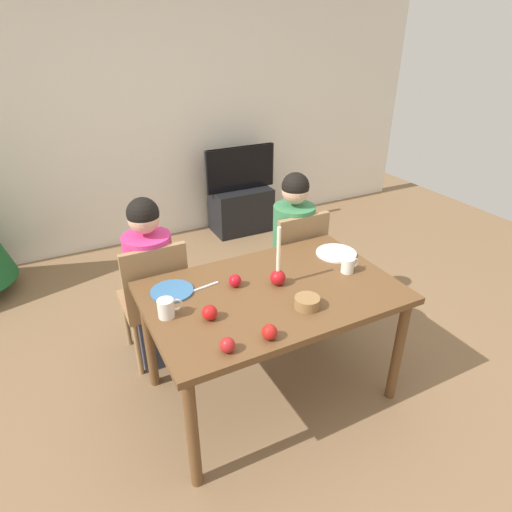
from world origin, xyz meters
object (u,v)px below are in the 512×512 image
object	(u,v)px
chair_right	(295,260)
person_right_child	(293,251)
apple_by_left_plate	(235,281)
apple_far_edge	(227,345)
tv_stand	(241,210)
mug_left	(167,308)
apple_near_candle	(269,332)
candle_centerpiece	(278,273)
bowl_walnuts	(307,302)
plate_left	(172,291)
apple_by_right_mug	(210,313)
chair_left	(155,296)
dining_table	(272,302)
mug_right	(348,265)
tv	(240,168)
person_left_child	(152,286)
plate_right	(336,253)

from	to	relation	value
chair_right	person_right_child	distance (m)	0.07
person_right_child	apple_by_left_plate	size ratio (longest dim) A/B	16.02
apple_by_left_plate	apple_far_edge	world-z (taller)	same
tv_stand	mug_left	bearing A→B (deg)	-123.21
apple_near_candle	candle_centerpiece	bearing A→B (deg)	55.61
mug_left	apple_by_left_plate	distance (m)	0.44
bowl_walnuts	person_right_child	bearing A→B (deg)	62.41
plate_left	apple_by_right_mug	bearing A→B (deg)	-74.09
chair_right	person_right_child	size ratio (longest dim) A/B	0.77
chair_left	apple_near_candle	bearing A→B (deg)	-72.55
apple_by_left_plate	apple_by_right_mug	bearing A→B (deg)	-137.31
dining_table	mug_right	xyz separation A→B (m)	(0.50, -0.03, 0.13)
candle_centerpiece	apple_far_edge	size ratio (longest dim) A/B	4.91
mug_left	apple_by_right_mug	bearing A→B (deg)	-33.54
mug_left	bowl_walnuts	xyz separation A→B (m)	(0.67, -0.26, -0.02)
person_right_child	plate_left	distance (m)	1.13
tv	mug_right	bearing A→B (deg)	-99.61
apple_by_right_mug	tv_stand	bearing A→B (deg)	61.39
person_right_child	mug_right	bearing A→B (deg)	-92.88
plate_left	apple_by_right_mug	xyz separation A→B (m)	(0.09, -0.33, 0.03)
chair_right	apple_far_edge	xyz separation A→B (m)	(-0.96, -0.96, 0.27)
person_left_child	plate_left	distance (m)	0.45
dining_table	plate_right	xyz separation A→B (m)	(0.58, 0.19, 0.09)
apple_near_candle	dining_table	bearing A→B (deg)	58.90
candle_centerpiece	mug_left	size ratio (longest dim) A/B	2.75
person_right_child	chair_left	bearing A→B (deg)	-178.25
bowl_walnuts	person_left_child	bearing A→B (deg)	124.86
chair_right	apple_by_left_plate	distance (m)	0.89
tv	plate_right	size ratio (longest dim) A/B	3.04
bowl_walnuts	plate_right	bearing A→B (deg)	39.90
chair_left	tv	size ratio (longest dim) A/B	1.14
chair_right	apple_near_candle	distance (m)	1.26
tv_stand	apple_far_edge	size ratio (longest dim) A/B	8.81
tv_stand	mug_right	bearing A→B (deg)	-99.61
tv_stand	apple_far_edge	bearing A→B (deg)	-116.51
apple_far_edge	mug_left	bearing A→B (deg)	112.89
person_right_child	plate_left	world-z (taller)	person_right_child
person_right_child	candle_centerpiece	distance (m)	0.81
mug_right	apple_far_edge	bearing A→B (deg)	-160.61
plate_right	apple_by_left_plate	size ratio (longest dim) A/B	3.55
chair_right	person_left_child	bearing A→B (deg)	178.25
apple_by_left_plate	chair_left	bearing A→B (deg)	126.82
apple_by_left_plate	plate_right	bearing A→B (deg)	4.37
candle_centerpiece	apple_far_edge	world-z (taller)	candle_centerpiece
chair_left	plate_right	bearing A→B (deg)	-20.84
apple_by_left_plate	dining_table	bearing A→B (deg)	-37.82
plate_left	mug_left	world-z (taller)	mug_left
bowl_walnuts	apple_by_left_plate	distance (m)	0.44
chair_left	mug_right	bearing A→B (deg)	-31.86
apple_far_edge	apple_near_candle	bearing A→B (deg)	-2.06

